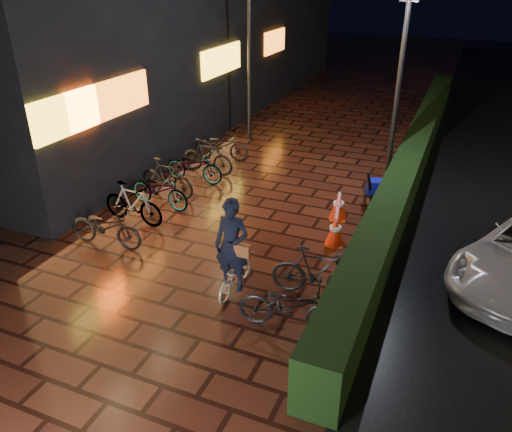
% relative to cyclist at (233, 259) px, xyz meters
% --- Properties ---
extents(ground, '(80.00, 80.00, 0.00)m').
position_rel_cyclist_xyz_m(ground, '(-1.06, -0.32, -0.71)').
color(ground, '#381911').
rests_on(ground, ground).
extents(hedge, '(0.70, 20.00, 1.00)m').
position_rel_cyclist_xyz_m(hedge, '(2.24, 7.68, -0.21)').
color(hedge, black).
rests_on(hedge, ground).
extents(lamp_post_hedge, '(0.48, 0.20, 5.04)m').
position_rel_cyclist_xyz_m(lamp_post_hedge, '(1.72, 6.34, 2.06)').
color(lamp_post_hedge, black).
rests_on(lamp_post_hedge, ground).
extents(lamp_post_sf, '(0.48, 0.14, 5.09)m').
position_rel_cyclist_xyz_m(lamp_post_sf, '(-3.41, 8.53, 2.09)').
color(lamp_post_sf, black).
rests_on(lamp_post_sf, ground).
extents(cyclist, '(0.69, 1.34, 1.92)m').
position_rel_cyclist_xyz_m(cyclist, '(0.00, 0.00, 0.00)').
color(cyclist, silver).
rests_on(cyclist, ground).
extents(traffic_barrier, '(0.68, 1.66, 0.67)m').
position_rel_cyclist_xyz_m(traffic_barrier, '(1.15, 3.08, -0.38)').
color(traffic_barrier, '#FF2D0D').
rests_on(traffic_barrier, ground).
extents(cart_assembly, '(0.68, 0.73, 1.08)m').
position_rel_cyclist_xyz_m(cart_assembly, '(1.69, 4.63, -0.16)').
color(cart_assembly, black).
rests_on(cart_assembly, ground).
extents(parked_bikes_storefront, '(1.94, 6.60, 1.00)m').
position_rel_cyclist_xyz_m(parked_bikes_storefront, '(-3.35, 3.41, -0.24)').
color(parked_bikes_storefront, black).
rests_on(parked_bikes_storefront, ground).
extents(parked_bikes_hedge, '(1.90, 1.86, 1.00)m').
position_rel_cyclist_xyz_m(parked_bikes_hedge, '(1.36, -0.09, -0.24)').
color(parked_bikes_hedge, black).
rests_on(parked_bikes_hedge, ground).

